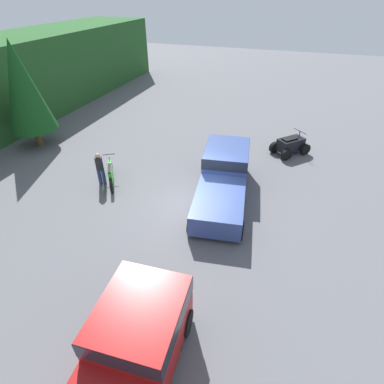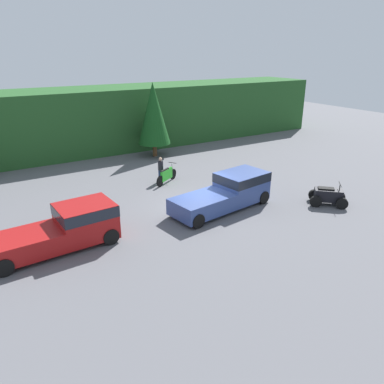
{
  "view_description": "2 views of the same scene",
  "coord_description": "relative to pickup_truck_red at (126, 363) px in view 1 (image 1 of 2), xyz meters",
  "views": [
    {
      "loc": [
        -10.17,
        -3.14,
        8.22
      ],
      "look_at": [
        -0.33,
        0.22,
        0.95
      ],
      "focal_mm": 28.0,
      "sensor_mm": 36.0,
      "label": 1
    },
    {
      "loc": [
        -10.47,
        -16.31,
        8.38
      ],
      "look_at": [
        -0.33,
        0.22,
        0.95
      ],
      "focal_mm": 35.0,
      "sensor_mm": 36.0,
      "label": 2
    }
  ],
  "objects": [
    {
      "name": "pickup_truck_second",
      "position": [
        8.94,
        -0.14,
        0.0
      ],
      "size": [
        6.21,
        2.95,
        1.83
      ],
      "rotation": [
        0.0,
        0.0,
        0.14
      ],
      "color": "#334784",
      "rests_on": "ground_plane"
    },
    {
      "name": "ground_plane",
      "position": [
        7.42,
        0.58,
        -0.96
      ],
      "size": [
        80.0,
        80.0,
        0.0
      ],
      "primitive_type": "plane",
      "color": "#5B5B60"
    },
    {
      "name": "rider_person",
      "position": [
        7.63,
        5.68,
        -0.04
      ],
      "size": [
        0.47,
        0.47,
        1.69
      ],
      "rotation": [
        0.0,
        0.0,
        0.46
      ],
      "color": "navy",
      "rests_on": "ground_plane"
    },
    {
      "name": "tree_mid_left",
      "position": [
        10.18,
        11.76,
        2.56
      ],
      "size": [
        2.63,
        2.63,
        5.99
      ],
      "color": "brown",
      "rests_on": "ground_plane"
    },
    {
      "name": "pickup_truck_red",
      "position": [
        0.0,
        0.0,
        0.0
      ],
      "size": [
        5.61,
        2.48,
        1.83
      ],
      "rotation": [
        0.0,
        0.0,
        0.06
      ],
      "color": "maroon",
      "rests_on": "ground_plane"
    },
    {
      "name": "quad_atv",
      "position": [
        13.98,
        -2.86,
        -0.44
      ],
      "size": [
        2.34,
        2.31,
        1.3
      ],
      "rotation": [
        0.0,
        0.0,
        -0.76
      ],
      "color": "black",
      "rests_on": "ground_plane"
    },
    {
      "name": "dirt_bike",
      "position": [
        7.87,
        5.3,
        -0.46
      ],
      "size": [
        2.11,
        1.35,
        1.2
      ],
      "rotation": [
        0.0,
        0.0,
        0.55
      ],
      "color": "black",
      "rests_on": "ground_plane"
    }
  ]
}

